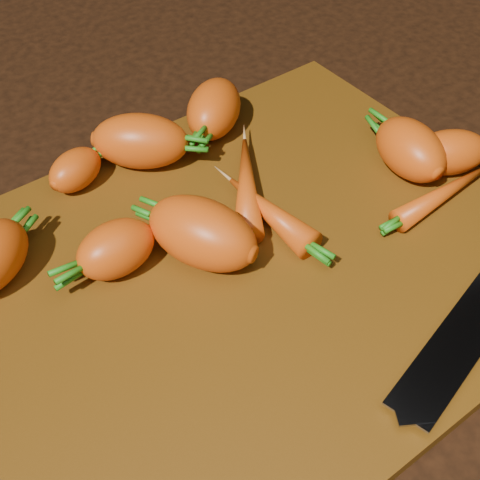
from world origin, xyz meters
TOP-DOWN VIEW (x-y plane):
  - ground at (0.00, 0.00)m, footprint 2.00×2.00m
  - cutting_board at (0.00, 0.00)m, footprint 0.50×0.40m
  - carrot_1 at (-0.09, 0.06)m, footprint 0.07×0.05m
  - carrot_2 at (-0.00, 0.16)m, footprint 0.10×0.10m
  - carrot_3 at (-0.03, 0.03)m, footprint 0.09×0.11m
  - carrot_4 at (0.08, 0.16)m, footprint 0.09×0.09m
  - carrot_5 at (-0.07, 0.17)m, footprint 0.06×0.05m
  - carrot_6 at (0.22, -0.02)m, footprint 0.08×0.07m
  - carrot_7 at (0.05, 0.07)m, footprint 0.10×0.12m
  - carrot_8 at (0.18, -0.05)m, footprint 0.12×0.02m
  - carrot_9 at (0.04, 0.03)m, footprint 0.03×0.11m
  - carrot_10 at (0.19, 0.00)m, footprint 0.06×0.09m

SIDE VIEW (x-z plane):
  - ground at x=0.00m, z-range -0.01..0.00m
  - cutting_board at x=0.00m, z-range 0.00..0.01m
  - carrot_8 at x=0.18m, z-range 0.01..0.03m
  - carrot_7 at x=0.05m, z-range 0.01..0.04m
  - carrot_9 at x=0.04m, z-range 0.01..0.04m
  - carrot_5 at x=-0.07m, z-range 0.01..0.05m
  - carrot_6 at x=0.22m, z-range 0.01..0.05m
  - carrot_1 at x=-0.09m, z-range 0.01..0.06m
  - carrot_4 at x=0.08m, z-range 0.01..0.06m
  - carrot_10 at x=0.19m, z-range 0.01..0.06m
  - carrot_2 at x=0.00m, z-range 0.01..0.06m
  - carrot_3 at x=-0.03m, z-range 0.01..0.07m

